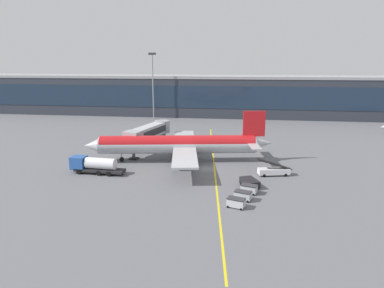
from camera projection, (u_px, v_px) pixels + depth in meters
ground_plane at (207, 168)px, 70.73m from camera, size 700.00×700.00×0.00m
apron_lead_in_line at (214, 166)px, 72.47m from camera, size 8.74×79.59×0.01m
terminal_building at (188, 95)px, 140.32m from camera, size 179.43×18.45×15.98m
main_airliner at (179, 144)px, 75.04m from camera, size 41.18×32.88×11.12m
jet_bridge at (150, 132)px, 83.49m from camera, size 7.55×18.05×6.51m
fuel_tanker at (94, 165)px, 67.31m from camera, size 10.94×3.21×3.25m
belt_loader at (274, 171)px, 66.20m from camera, size 7.02×3.15×3.49m
pushback_tug at (250, 182)px, 60.11m from camera, size 3.66×4.41×1.40m
baggage_cart_0 at (236, 202)px, 51.71m from camera, size 3.00×2.32×1.48m
baggage_cart_1 at (243, 195)px, 54.49m from camera, size 3.00×2.32×1.48m
baggage_cart_2 at (249, 189)px, 57.28m from camera, size 3.00×2.32×1.48m
apron_light_mast_0 at (153, 81)px, 128.90m from camera, size 2.80×0.50×24.65m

